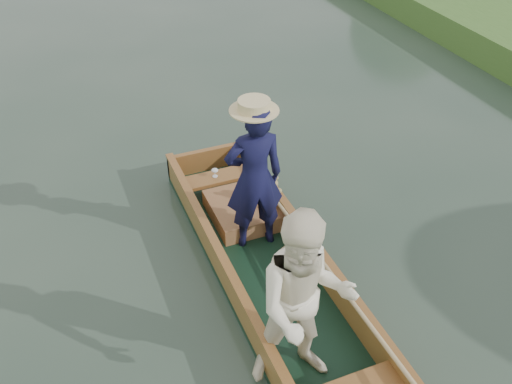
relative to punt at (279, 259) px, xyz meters
name	(u,v)px	position (x,y,z in m)	size (l,w,h in m)	color
ground	(276,291)	(0.08, 0.22, -0.71)	(120.00, 120.00, 0.00)	#283D30
punt	(279,259)	(0.00, 0.00, 0.00)	(1.33, 5.00, 1.95)	black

